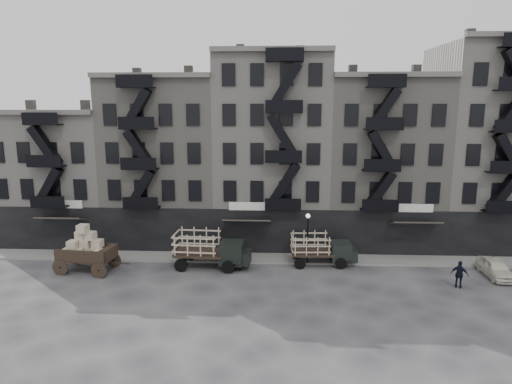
{
  "coord_description": "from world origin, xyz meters",
  "views": [
    {
      "loc": [
        0.52,
        -32.92,
        13.21
      ],
      "look_at": [
        -1.24,
        4.0,
        5.72
      ],
      "focal_mm": 32.0,
      "sensor_mm": 36.0,
      "label": 1
    }
  ],
  "objects_px": {
    "wagon": "(84,245)",
    "policeman": "(460,274)",
    "stake_truck_east": "(322,247)",
    "pedestrian_mid": "(236,260)",
    "car_east": "(495,268)",
    "stake_truck_west": "(210,247)"
  },
  "relations": [
    {
      "from": "pedestrian_mid",
      "to": "car_east",
      "type": "bearing_deg",
      "value": 176.39
    },
    {
      "from": "stake_truck_east",
      "to": "pedestrian_mid",
      "type": "relative_size",
      "value": 3.31
    },
    {
      "from": "stake_truck_east",
      "to": "car_east",
      "type": "relative_size",
      "value": 1.33
    },
    {
      "from": "wagon",
      "to": "policeman",
      "type": "xyz_separation_m",
      "value": [
        27.97,
        -1.86,
        -1.15
      ]
    },
    {
      "from": "pedestrian_mid",
      "to": "stake_truck_west",
      "type": "bearing_deg",
      "value": -13.76
    },
    {
      "from": "stake_truck_east",
      "to": "car_east",
      "type": "bearing_deg",
      "value": -11.55
    },
    {
      "from": "stake_truck_west",
      "to": "policeman",
      "type": "bearing_deg",
      "value": -6.68
    },
    {
      "from": "stake_truck_west",
      "to": "pedestrian_mid",
      "type": "xyz_separation_m",
      "value": [
        2.15,
        -0.44,
        -0.91
      ]
    },
    {
      "from": "stake_truck_west",
      "to": "policeman",
      "type": "xyz_separation_m",
      "value": [
        18.36,
        -3.19,
        -0.71
      ]
    },
    {
      "from": "pedestrian_mid",
      "to": "stake_truck_east",
      "type": "bearing_deg",
      "value": -169.97
    },
    {
      "from": "stake_truck_east",
      "to": "policeman",
      "type": "distance_m",
      "value": 10.33
    },
    {
      "from": "stake_truck_west",
      "to": "pedestrian_mid",
      "type": "height_order",
      "value": "stake_truck_west"
    },
    {
      "from": "stake_truck_east",
      "to": "policeman",
      "type": "relative_size",
      "value": 2.66
    },
    {
      "from": "stake_truck_west",
      "to": "stake_truck_east",
      "type": "relative_size",
      "value": 1.15
    },
    {
      "from": "wagon",
      "to": "stake_truck_west",
      "type": "height_order",
      "value": "wagon"
    },
    {
      "from": "car_east",
      "to": "stake_truck_east",
      "type": "bearing_deg",
      "value": 170.97
    },
    {
      "from": "wagon",
      "to": "policeman",
      "type": "distance_m",
      "value": 28.05
    },
    {
      "from": "wagon",
      "to": "stake_truck_east",
      "type": "height_order",
      "value": "wagon"
    },
    {
      "from": "stake_truck_east",
      "to": "pedestrian_mid",
      "type": "height_order",
      "value": "stake_truck_east"
    },
    {
      "from": "wagon",
      "to": "policeman",
      "type": "relative_size",
      "value": 2.36
    },
    {
      "from": "car_east",
      "to": "policeman",
      "type": "height_order",
      "value": "policeman"
    },
    {
      "from": "stake_truck_west",
      "to": "car_east",
      "type": "xyz_separation_m",
      "value": [
        21.94,
        -0.91,
        -1.03
      ]
    }
  ]
}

